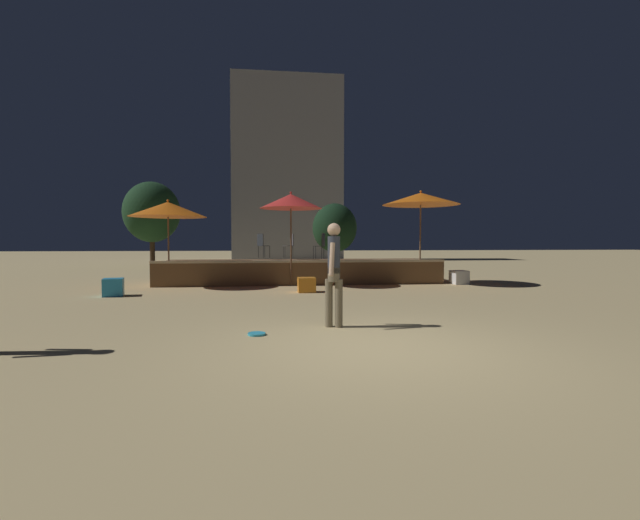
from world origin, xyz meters
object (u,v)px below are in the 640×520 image
at_px(bistro_chair_1, 321,243).
at_px(frisbee_disc, 257,334).
at_px(patio_umbrella_1, 421,199).
at_px(bistro_chair_0, 290,243).
at_px(cube_seat_1, 459,277).
at_px(bistro_chair_2, 262,243).
at_px(patio_umbrella_2, 168,209).
at_px(patio_umbrella_0, 291,201).
at_px(cube_seat_0, 113,287).
at_px(person_0, 334,270).
at_px(background_tree_1, 152,212).
at_px(cube_seat_2, 307,285).
at_px(background_tree_0, 335,228).

bearing_deg(bistro_chair_1, frisbee_disc, 7.96).
distance_m(patio_umbrella_1, bistro_chair_0, 5.05).
bearing_deg(bistro_chair_1, patio_umbrella_1, 97.83).
height_order(cube_seat_1, bistro_chair_2, bistro_chair_2).
bearing_deg(patio_umbrella_2, patio_umbrella_0, -3.02).
relative_size(patio_umbrella_0, patio_umbrella_2, 1.10).
bearing_deg(patio_umbrella_1, bistro_chair_1, 165.98).
xyz_separation_m(patio_umbrella_0, cube_seat_0, (-4.83, -2.00, -2.51)).
height_order(person_0, bistro_chair_1, person_0).
distance_m(person_0, bistro_chair_0, 9.07).
relative_size(cube_seat_0, background_tree_1, 0.12).
bearing_deg(background_tree_1, cube_seat_0, -79.53).
height_order(cube_seat_0, person_0, person_0).
xyz_separation_m(patio_umbrella_2, bistro_chair_0, (3.99, 2.09, -1.09)).
distance_m(bistro_chair_1, bistro_chair_2, 2.40).
xyz_separation_m(cube_seat_0, bistro_chair_1, (5.94, 2.94, 1.15)).
height_order(patio_umbrella_0, bistro_chair_1, patio_umbrella_0).
bearing_deg(bistro_chair_2, cube_seat_2, 160.42).
relative_size(bistro_chair_1, background_tree_0, 0.27).
bearing_deg(person_0, cube_seat_2, 109.88).
relative_size(frisbee_disc, background_tree_0, 0.08).
xyz_separation_m(patio_umbrella_0, bistro_chair_0, (0.10, 2.30, -1.37)).
xyz_separation_m(cube_seat_0, background_tree_0, (7.42, 9.42, 1.88)).
xyz_separation_m(patio_umbrella_1, cube_seat_0, (-9.23, -2.12, -2.65)).
relative_size(person_0, bistro_chair_2, 1.96).
height_order(patio_umbrella_1, person_0, patio_umbrella_1).
height_order(cube_seat_2, bistro_chair_0, bistro_chair_0).
height_order(patio_umbrella_1, patio_umbrella_2, patio_umbrella_1).
relative_size(cube_seat_0, bistro_chair_0, 0.66).
bearing_deg(bistro_chair_1, cube_seat_2, 6.18).
bearing_deg(person_0, patio_umbrella_0, 112.80).
height_order(patio_umbrella_0, bistro_chair_0, patio_umbrella_0).
distance_m(patio_umbrella_1, person_0, 8.19).
xyz_separation_m(bistro_chair_2, background_tree_0, (3.55, 5.26, 0.74)).
distance_m(cube_seat_0, background_tree_1, 14.11).
bearing_deg(background_tree_1, bistro_chair_0, -51.27).
height_order(bistro_chair_2, frisbee_disc, bistro_chair_2).
bearing_deg(person_0, background_tree_0, 100.78).
relative_size(patio_umbrella_1, cube_seat_1, 5.84).
height_order(bistro_chair_2, background_tree_1, background_tree_1).
bearing_deg(bistro_chair_2, bistro_chair_1, -158.80).
xyz_separation_m(patio_umbrella_1, background_tree_0, (-1.81, 7.31, -0.77)).
xyz_separation_m(cube_seat_1, frisbee_disc, (-6.65, -7.18, -0.21)).
bearing_deg(person_0, patio_umbrella_2, 141.13).
distance_m(bistro_chair_1, background_tree_0, 6.69).
bearing_deg(patio_umbrella_1, background_tree_0, 103.91).
xyz_separation_m(patio_umbrella_1, bistro_chair_2, (-5.36, 2.04, -1.51)).
xyz_separation_m(patio_umbrella_1, frisbee_disc, (-5.32, -7.34, -2.87)).
height_order(bistro_chair_0, bistro_chair_1, same).
height_order(patio_umbrella_2, cube_seat_1, patio_umbrella_2).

